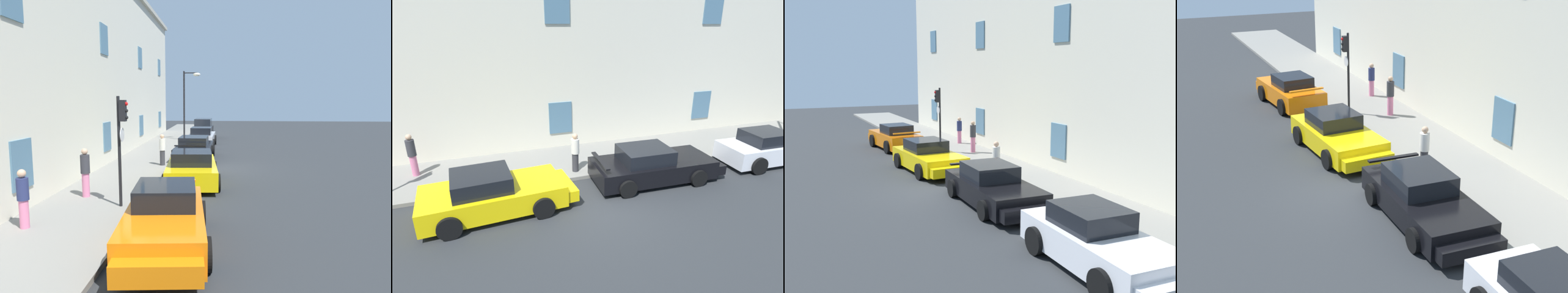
# 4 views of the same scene
# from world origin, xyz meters

# --- Properties ---
(ground_plane) EXTENTS (80.00, 80.00, 0.00)m
(ground_plane) POSITION_xyz_m (0.00, 0.00, 0.00)
(ground_plane) COLOR #2B2D30
(sidewalk) EXTENTS (60.00, 3.53, 0.14)m
(sidewalk) POSITION_xyz_m (0.00, 3.73, 0.07)
(sidewalk) COLOR gray
(sidewalk) RESTS_ON ground
(building_facade) EXTENTS (40.16, 5.27, 10.98)m
(building_facade) POSITION_xyz_m (0.00, 7.88, 5.50)
(building_facade) COLOR beige
(building_facade) RESTS_ON ground
(sportscar_yellow_flank) EXTENTS (4.96, 2.46, 1.43)m
(sportscar_yellow_flank) POSITION_xyz_m (-3.33, 0.74, 0.63)
(sportscar_yellow_flank) COLOR yellow
(sportscar_yellow_flank) RESTS_ON ground
(sportscar_white_middle) EXTENTS (5.15, 2.33, 1.40)m
(sportscar_white_middle) POSITION_xyz_m (2.67, 1.06, 0.61)
(sportscar_white_middle) COLOR black
(sportscar_white_middle) RESTS_ON ground
(sportscar_tail_end) EXTENTS (4.81, 2.17, 1.48)m
(sportscar_tail_end) POSITION_xyz_m (8.44, 0.94, 0.65)
(sportscar_tail_end) COLOR white
(sportscar_tail_end) RESTS_ON ground
(pedestrian_admiring) EXTENTS (0.42, 0.42, 1.61)m
(pedestrian_admiring) POSITION_xyz_m (-0.17, 2.53, 0.97)
(pedestrian_admiring) COLOR #333338
(pedestrian_admiring) RESTS_ON sidewalk
(pedestrian_bystander) EXTENTS (0.43, 0.43, 1.72)m
(pedestrian_bystander) POSITION_xyz_m (-6.28, 4.22, 1.03)
(pedestrian_bystander) COLOR pink
(pedestrian_bystander) RESTS_ON sidewalk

